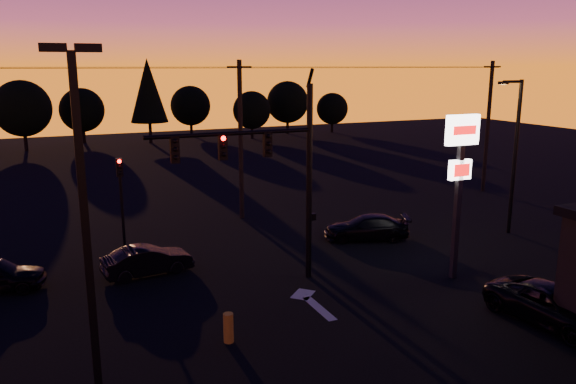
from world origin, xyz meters
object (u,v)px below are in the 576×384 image
Objects in this scene: secondary_signal at (121,189)px; car_mid at (148,260)px; pylon_sign at (460,162)px; bollard at (228,328)px; traffic_signal_mast at (273,164)px; streetlight at (514,150)px; car_right at (366,227)px; suv_parked at (554,305)px; parking_lot_light at (85,220)px.

car_mid is (0.38, -4.47, -2.25)m from secondary_signal.
secondary_signal is at bearing 140.23° from pylon_sign.
pylon_sign reaches higher than bollard.
bollard is (1.69, -11.60, -2.37)m from secondary_signal.
traffic_signal_mast reaches higher than car_mid.
streetlight is (6.91, 4.00, -0.49)m from pylon_sign.
secondary_signal is 1.01× the size of car_right.
car_mid is at bearing 154.63° from pylon_sign.
bollard is 11.11m from suv_parked.
bollard is at bearing -30.48° from car_right.
parking_lot_light reaches higher than traffic_signal_mast.
parking_lot_light is 1.34× the size of pylon_sign.
streetlight is 2.14× the size of car_mid.
streetlight is (14.01, 1.51, -0.52)m from traffic_signal_mast.
car_right is (13.99, 10.56, -4.65)m from parking_lot_light.
streetlight reaches higher than car_right.
suv_parked is (-6.57, -8.78, -3.77)m from streetlight.
bollard is 0.21× the size of suv_parked.
secondary_signal is 12.34m from car_right.
pylon_sign is 1.45× the size of suv_parked.
pylon_sign reaches higher than car_mid.
pylon_sign is at bearing -39.77° from secondary_signal.
parking_lot_light is 1.14× the size of streetlight.
streetlight reaches higher than secondary_signal.
car_mid is 0.87× the size of car_right.
pylon_sign is 1.59× the size of car_right.
traffic_signal_mast is at bearing -173.86° from streetlight.
parking_lot_light is (-2.50, -14.49, 2.41)m from secondary_signal.
streetlight is 18.98m from car_mid.
pylon_sign is 13.56m from car_mid.
secondary_signal is 1.16× the size of car_mid.
bollard is 12.45m from car_right.
pylon_sign is 8.00m from streetlight.
suv_parked is at bearing -1.09° from parking_lot_light.
suv_parked is (10.65, -3.17, 0.16)m from bollard.
streetlight is at bearing 95.90° from car_right.
streetlight is 1.87× the size of car_right.
car_mid is at bearing 132.26° from suv_parked.
traffic_signal_mast reaches higher than suv_parked.
pylon_sign is 6.92× the size of bollard.
secondary_signal is 15.75m from pylon_sign.
car_mid is at bearing 146.31° from traffic_signal_mast.
suv_parked is at bearing -138.13° from car_mid.
traffic_signal_mast is at bearing 128.60° from suv_parked.
parking_lot_light is 2.44× the size of car_mid.
car_mid is 11.12m from car_right.
traffic_signal_mast is 0.94× the size of parking_lot_light.
traffic_signal_mast is 1.26× the size of pylon_sign.
car_mid is (-4.53, 3.02, -4.32)m from traffic_signal_mast.
bollard is at bearing 34.58° from parking_lot_light.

